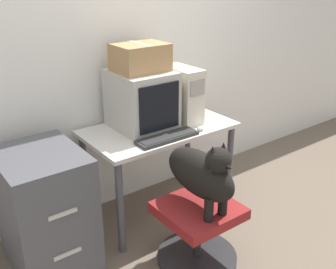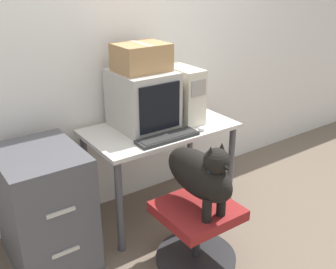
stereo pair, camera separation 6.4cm
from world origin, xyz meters
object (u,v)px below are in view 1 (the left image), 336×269
crt_monitor (142,100)px  dog (202,173)px  filing_cabinet (46,210)px  office_chair (198,231)px  pc_tower (178,93)px  cardboard_box (140,57)px  keyboard (167,137)px

crt_monitor → dog: size_ratio=0.81×
crt_monitor → filing_cabinet: 1.01m
office_chair → filing_cabinet: filing_cabinet is taller
pc_tower → cardboard_box: bearing=177.0°
office_chair → cardboard_box: cardboard_box is taller
crt_monitor → filing_cabinet: size_ratio=0.57×
keyboard → cardboard_box: (-0.01, 0.30, 0.51)m
keyboard → filing_cabinet: filing_cabinet is taller
dog → cardboard_box: (0.05, 0.74, 0.58)m
pc_tower → keyboard: size_ratio=1.00×
pc_tower → office_chair: bearing=-117.9°
keyboard → office_chair: bearing=-98.2°
office_chair → filing_cabinet: (-0.79, 0.58, 0.17)m
pc_tower → office_chair: size_ratio=0.86×
office_chair → pc_tower: bearing=62.1°
keyboard → crt_monitor: bearing=92.3°
filing_cabinet → office_chair: bearing=-36.0°
cardboard_box → pc_tower: bearing=-3.0°
crt_monitor → office_chair: 1.01m
dog → cardboard_box: size_ratio=1.58×
office_chair → cardboard_box: size_ratio=1.50×
cardboard_box → office_chair: bearing=-93.9°
office_chair → filing_cabinet: size_ratio=0.67×
office_chair → crt_monitor: bearing=86.1°
dog → cardboard_box: 0.95m
pc_tower → filing_cabinet: pc_tower is taller
filing_cabinet → cardboard_box: bearing=9.8°
keyboard → office_chair: keyboard is taller
filing_cabinet → cardboard_box: (0.84, 0.15, 0.85)m
pc_tower → keyboard: pc_tower is taller
crt_monitor → filing_cabinet: crt_monitor is taller
crt_monitor → office_chair: crt_monitor is taller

